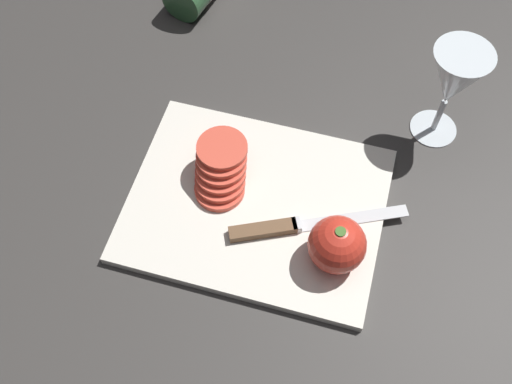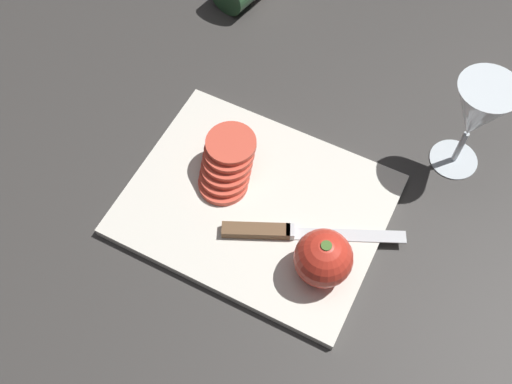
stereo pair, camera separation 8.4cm
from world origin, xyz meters
name	(u,v)px [view 1 (the left image)]	position (x,y,z in m)	size (l,w,h in m)	color
ground_plane	(318,230)	(0.00, 0.00, 0.00)	(3.00, 3.00, 0.00)	#383533
cutting_board	(256,205)	(0.10, -0.01, 0.01)	(0.37, 0.29, 0.01)	silver
wine_glass	(453,82)	(-0.14, -0.22, 0.11)	(0.09, 0.09, 0.17)	silver
whole_tomato	(337,245)	(-0.03, 0.04, 0.05)	(0.08, 0.08, 0.08)	red
knife	(281,228)	(0.05, 0.02, 0.02)	(0.24, 0.13, 0.01)	silver
tomato_slice_stack_near	(221,169)	(0.16, -0.04, 0.04)	(0.08, 0.11, 0.06)	#DB4C38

